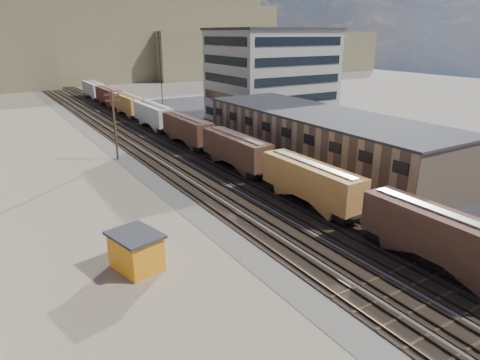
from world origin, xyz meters
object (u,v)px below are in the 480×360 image
freight_train (169,121)px  parked_car_blue (282,135)px  utility_pole_north (115,124)px  maintenance_shed (136,251)px

freight_train → parked_car_blue: bearing=-37.2°
utility_pole_north → parked_car_blue: bearing=-4.4°
maintenance_shed → freight_train: bearing=63.9°
maintenance_shed → parked_car_blue: bearing=38.6°
freight_train → parked_car_blue: 20.15m
freight_train → utility_pole_north: size_ratio=11.97×
freight_train → maintenance_shed: 45.49m
parked_car_blue → freight_train: bearing=127.5°
maintenance_shed → parked_car_blue: maintenance_shed is taller
maintenance_shed → parked_car_blue: size_ratio=0.94×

